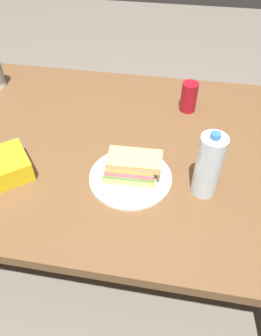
# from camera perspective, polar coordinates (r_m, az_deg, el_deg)

# --- Properties ---
(ground_plane) EXTENTS (8.00, 8.00, 0.00)m
(ground_plane) POSITION_cam_1_polar(r_m,az_deg,el_deg) (1.78, -2.68, -14.62)
(ground_plane) COLOR #70665B
(dining_table) EXTENTS (1.68, 1.02, 0.77)m
(dining_table) POSITION_cam_1_polar(r_m,az_deg,el_deg) (1.24, -3.72, 1.65)
(dining_table) COLOR brown
(dining_table) RESTS_ON ground_plane
(paper_plate) EXTENTS (0.27, 0.27, 0.01)m
(paper_plate) POSITION_cam_1_polar(r_m,az_deg,el_deg) (1.04, -0.00, -1.72)
(paper_plate) COLOR white
(paper_plate) RESTS_ON dining_table
(sandwich) EXTENTS (0.18, 0.10, 0.08)m
(sandwich) POSITION_cam_1_polar(r_m,az_deg,el_deg) (1.01, 0.23, 0.17)
(sandwich) COLOR #DBB26B
(sandwich) RESTS_ON paper_plate
(soda_can_red) EXTENTS (0.07, 0.07, 0.12)m
(soda_can_red) POSITION_cam_1_polar(r_m,az_deg,el_deg) (1.33, 10.45, 12.45)
(soda_can_red) COLOR maroon
(soda_can_red) RESTS_ON dining_table
(water_bottle_spare) EXTENTS (0.08, 0.08, 0.23)m
(water_bottle_spare) POSITION_cam_1_polar(r_m,az_deg,el_deg) (0.96, 13.81, 0.40)
(water_bottle_spare) COLOR silver
(water_bottle_spare) RESTS_ON dining_table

